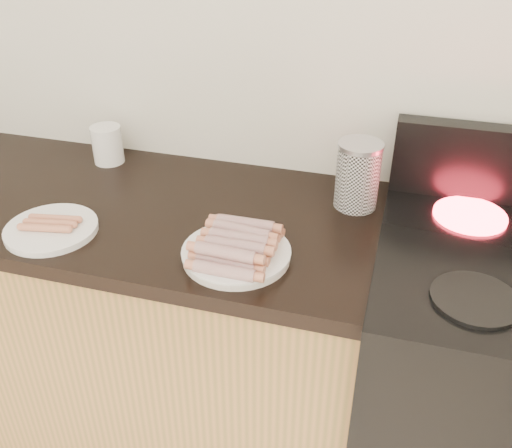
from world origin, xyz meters
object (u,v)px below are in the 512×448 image
(stove, at_px, (504,406))
(mug, at_px, (107,145))
(main_plate, at_px, (236,255))
(side_plate, at_px, (51,229))
(canister, at_px, (358,175))

(stove, bearing_deg, mug, 169.36)
(main_plate, distance_m, mug, 0.64)
(side_plate, relative_size, mug, 2.00)
(canister, bearing_deg, stove, -20.15)
(main_plate, height_order, side_plate, same)
(stove, relative_size, main_plate, 3.70)
(stove, bearing_deg, canister, 159.85)
(stove, bearing_deg, side_plate, -171.88)
(main_plate, relative_size, canister, 1.38)
(side_plate, distance_m, mug, 0.40)
(side_plate, xyz_separation_m, canister, (0.70, 0.33, 0.08))
(stove, relative_size, canister, 5.11)
(side_plate, bearing_deg, mug, 97.57)
(stove, xyz_separation_m, main_plate, (-0.69, -0.14, 0.45))
(main_plate, height_order, mug, mug)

